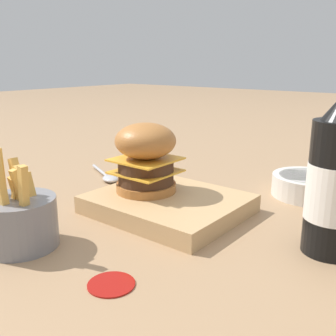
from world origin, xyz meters
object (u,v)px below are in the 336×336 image
Objects in this scene: ketchup_bottle at (336,184)px; fries_basket at (20,220)px; serving_board at (168,204)px; burger at (146,157)px; spoon at (108,177)px; side_bowl at (308,185)px.

fries_basket is at bearing -143.61° from ketchup_bottle.
fries_basket reaches higher than serving_board.
burger reaches higher than spoon.
burger is 0.89× the size of side_bowl.
side_bowl is (0.24, 0.48, -0.02)m from fries_basket.
spoon is at bearing 174.75° from ketchup_bottle.
ketchup_bottle is (0.32, 0.03, 0.01)m from burger.
spoon is at bearing 115.75° from fries_basket.
side_bowl is at bearing 56.20° from serving_board.
side_bowl is at bearing 48.50° from spoon.
serving_board is at bearing 5.12° from burger.
serving_board is at bearing 7.88° from spoon.
side_bowl is at bearing 49.62° from burger.
side_bowl is (0.21, 0.24, -0.07)m from burger.
fries_basket is at bearing -109.27° from serving_board.
burger is 0.21m from spoon.
side_bowl reaches higher than serving_board.
serving_board is 2.02× the size of burger.
ketchup_bottle is (0.27, 0.02, 0.08)m from serving_board.
burger is 0.33m from side_bowl.
side_bowl is 0.43m from spoon.
ketchup_bottle is 0.25m from side_bowl.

